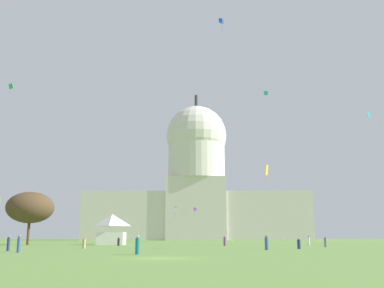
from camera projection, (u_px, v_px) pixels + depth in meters
name	position (u px, v px, depth m)	size (l,w,h in m)	color
ground_plane	(160.00, 258.00, 33.02)	(800.00, 800.00, 0.00)	olive
capitol_building	(197.00, 188.00, 223.39)	(110.49, 30.79, 74.49)	beige
event_tent	(112.00, 229.00, 90.57)	(5.78, 5.23, 6.17)	white
tree_west_mid	(30.00, 208.00, 90.22)	(12.13, 11.65, 10.58)	#4C3823
person_black_aisle_center	(119.00, 242.00, 80.89)	(0.54, 0.54, 1.57)	black
person_navy_back_right	(8.00, 244.00, 50.04)	(0.39, 0.39, 1.72)	navy
person_white_near_tent	(309.00, 241.00, 84.60)	(0.37, 0.37, 1.80)	silver
person_navy_mid_center	(299.00, 244.00, 58.67)	(0.58, 0.58, 1.45)	navy
person_purple_mid_left	(225.00, 241.00, 80.03)	(0.46, 0.46, 1.73)	#703D93
person_grey_front_right	(326.00, 242.00, 70.28)	(0.65, 0.65, 1.64)	gray
person_denim_front_center	(267.00, 243.00, 54.20)	(0.53, 0.53, 1.76)	#3D5684
person_denim_mid_right	(19.00, 244.00, 45.15)	(0.48, 0.48, 1.79)	#3D5684
person_tan_edge_west	(84.00, 244.00, 61.10)	(0.58, 0.58, 1.46)	tan
person_teal_lawn_far_left	(138.00, 246.00, 40.26)	(0.51, 0.51, 1.71)	#1E757A
kite_black_low	(110.00, 218.00, 159.14)	(1.14, 1.87, 3.03)	black
kite_green_mid	(11.00, 86.00, 79.74)	(1.02, 0.56, 1.02)	green
kite_blue_high	(221.00, 21.00, 108.64)	(1.32, 1.28, 3.17)	blue
kite_lime_low	(174.00, 209.00, 114.87)	(1.20, 1.69, 2.84)	#8CD133
kite_pink_mid	(239.00, 195.00, 190.14)	(1.38, 1.62, 4.09)	pink
kite_violet_low	(195.00, 209.00, 167.87)	(1.32, 1.29, 3.11)	purple
kite_gold_low	(267.00, 171.00, 62.27)	(0.64, 0.98, 2.90)	gold
kite_cyan_mid	(369.00, 115.00, 80.40)	(0.69, 0.25, 0.99)	#33BCDB
kite_turquoise_high	(266.00, 93.00, 118.44)	(1.07, 0.24, 1.11)	teal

